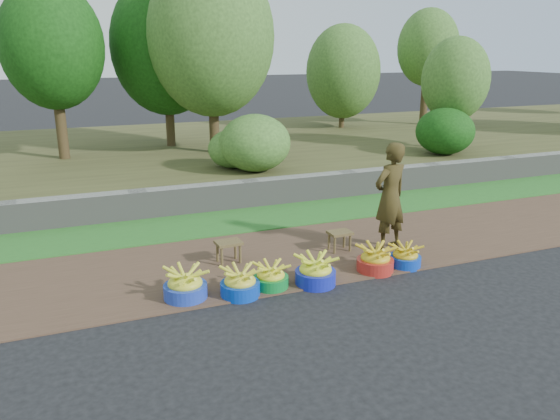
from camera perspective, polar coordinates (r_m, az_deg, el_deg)
name	(u,v)px	position (r m, az deg, el deg)	size (l,w,h in m)	color
ground_plane	(346,284)	(7.61, 6.93, -7.65)	(120.00, 120.00, 0.00)	black
dirt_shoulder	(308,253)	(8.64, 2.97, -4.48)	(80.00, 2.50, 0.02)	#4D3728
grass_verge	(265,217)	(10.38, -1.63, -0.76)	(80.00, 1.50, 0.04)	#2A6C24
retaining_wall	(250,194)	(11.08, -3.15, 1.70)	(80.00, 0.35, 0.55)	slate
earth_bank	(194,154)	(15.70, -8.93, 5.83)	(80.00, 10.00, 0.50)	#464723
vegetation	(355,61)	(15.95, 7.83, 15.15)	(32.45, 8.00, 4.88)	#3D301A
basin_a	(185,285)	(7.15, -9.88, -7.77)	(0.56, 0.56, 0.42)	#1F3BB2
basin_b	(240,283)	(7.16, -4.20, -7.65)	(0.52, 0.52, 0.39)	#0A38B5
basin_c	(271,277)	(7.37, -0.97, -7.03)	(0.47, 0.47, 0.35)	#0C792E
basin_d	(315,272)	(7.48, 3.73, -6.45)	(0.56, 0.56, 0.41)	#1521B1
basin_e	(375,260)	(8.00, 9.93, -5.16)	(0.53, 0.53, 0.40)	#A5241D
basin_f	(405,257)	(8.27, 12.95, -4.78)	(0.46, 0.46, 0.35)	#0D3ABB
stool_left	(229,246)	(8.17, -5.40, -3.73)	(0.39, 0.31, 0.33)	brown
stool_right	(340,235)	(8.66, 6.27, -2.65)	(0.36, 0.28, 0.32)	brown
vendor_woman	(390,197)	(8.70, 11.43, 1.38)	(0.63, 0.41, 1.72)	black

